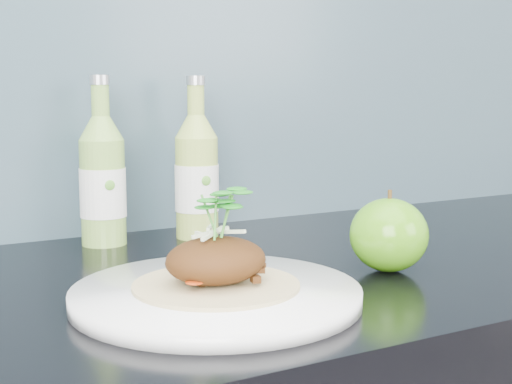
# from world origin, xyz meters

# --- Properties ---
(dinner_plate) EXTENTS (0.36, 0.36, 0.02)m
(dinner_plate) POSITION_xyz_m (-0.08, 1.58, 0.91)
(dinner_plate) COLOR white
(dinner_plate) RESTS_ON kitchen_counter
(pork_taco) EXTENTS (0.17, 0.17, 0.10)m
(pork_taco) POSITION_xyz_m (-0.08, 1.58, 0.95)
(pork_taco) COLOR tan
(pork_taco) RESTS_ON dinner_plate
(green_apple) EXTENTS (0.11, 0.11, 0.10)m
(green_apple) POSITION_xyz_m (0.16, 1.60, 0.94)
(green_apple) COLOR #3D830E
(green_apple) RESTS_ON kitchen_counter
(cider_bottle_left) EXTENTS (0.08, 0.08, 0.23)m
(cider_bottle_left) POSITION_xyz_m (-0.09, 1.91, 0.99)
(cider_bottle_left) COLOR #82B24A
(cider_bottle_left) RESTS_ON kitchen_counter
(cider_bottle_right) EXTENTS (0.08, 0.08, 0.23)m
(cider_bottle_right) POSITION_xyz_m (0.05, 1.89, 0.99)
(cider_bottle_right) COLOR #A2BE4F
(cider_bottle_right) RESTS_ON kitchen_counter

